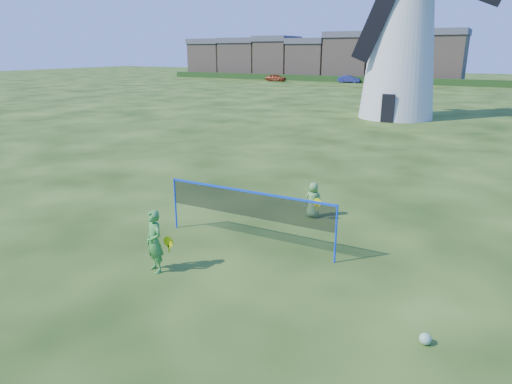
{
  "coord_description": "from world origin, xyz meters",
  "views": [
    {
      "loc": [
        5.69,
        -9.71,
        5.15
      ],
      "look_at": [
        0.2,
        0.5,
        1.5
      ],
      "focal_mm": 31.67,
      "sensor_mm": 36.0,
      "label": 1
    }
  ],
  "objects_px": {
    "player_girl": "(154,242)",
    "car_left": "(276,78)",
    "car_right": "(349,79)",
    "badminton_net": "(248,205)",
    "player_boy": "(313,200)",
    "windmill": "(402,39)",
    "play_ball": "(425,339)"
  },
  "relations": [
    {
      "from": "windmill",
      "to": "car_left",
      "type": "distance_m",
      "value": 45.08
    },
    {
      "from": "car_left",
      "to": "car_right",
      "type": "bearing_deg",
      "value": -80.66
    },
    {
      "from": "play_ball",
      "to": "car_right",
      "type": "bearing_deg",
      "value": 108.25
    },
    {
      "from": "windmill",
      "to": "play_ball",
      "type": "bearing_deg",
      "value": -77.07
    },
    {
      "from": "player_girl",
      "to": "car_right",
      "type": "bearing_deg",
      "value": 126.14
    },
    {
      "from": "car_left",
      "to": "car_right",
      "type": "xyz_separation_m",
      "value": [
        12.17,
        2.63,
        -0.02
      ]
    },
    {
      "from": "badminton_net",
      "to": "play_ball",
      "type": "height_order",
      "value": "badminton_net"
    },
    {
      "from": "player_girl",
      "to": "windmill",
      "type": "bearing_deg",
      "value": 113.79
    },
    {
      "from": "car_left",
      "to": "car_right",
      "type": "relative_size",
      "value": 0.99
    },
    {
      "from": "badminton_net",
      "to": "play_ball",
      "type": "distance_m",
      "value": 5.7
    },
    {
      "from": "windmill",
      "to": "badminton_net",
      "type": "distance_m",
      "value": 27.38
    },
    {
      "from": "badminton_net",
      "to": "player_boy",
      "type": "relative_size",
      "value": 4.39
    },
    {
      "from": "player_girl",
      "to": "play_ball",
      "type": "bearing_deg",
      "value": 23.6
    },
    {
      "from": "player_boy",
      "to": "player_girl",
      "type": "bearing_deg",
      "value": 65.49
    },
    {
      "from": "badminton_net",
      "to": "car_right",
      "type": "bearing_deg",
      "value": 104.79
    },
    {
      "from": "car_right",
      "to": "badminton_net",
      "type": "bearing_deg",
      "value": -173.5
    },
    {
      "from": "car_right",
      "to": "windmill",
      "type": "bearing_deg",
      "value": -166.13
    },
    {
      "from": "windmill",
      "to": "player_girl",
      "type": "xyz_separation_m",
      "value": [
        0.49,
        -29.4,
        -5.19
      ]
    },
    {
      "from": "badminton_net",
      "to": "player_girl",
      "type": "bearing_deg",
      "value": -115.25
    },
    {
      "from": "badminton_net",
      "to": "car_right",
      "type": "height_order",
      "value": "badminton_net"
    },
    {
      "from": "play_ball",
      "to": "car_left",
      "type": "bearing_deg",
      "value": 118.0
    },
    {
      "from": "windmill",
      "to": "player_girl",
      "type": "distance_m",
      "value": 29.86
    },
    {
      "from": "player_girl",
      "to": "car_left",
      "type": "distance_m",
      "value": 70.48
    },
    {
      "from": "windmill",
      "to": "badminton_net",
      "type": "bearing_deg",
      "value": -86.44
    },
    {
      "from": "play_ball",
      "to": "car_right",
      "type": "distance_m",
      "value": 70.74
    },
    {
      "from": "car_right",
      "to": "player_girl",
      "type": "bearing_deg",
      "value": -174.98
    },
    {
      "from": "player_girl",
      "to": "player_boy",
      "type": "bearing_deg",
      "value": 92.34
    },
    {
      "from": "player_girl",
      "to": "car_right",
      "type": "height_order",
      "value": "player_girl"
    },
    {
      "from": "windmill",
      "to": "player_boy",
      "type": "distance_m",
      "value": 24.8
    },
    {
      "from": "player_girl",
      "to": "car_right",
      "type": "relative_size",
      "value": 0.43
    },
    {
      "from": "badminton_net",
      "to": "car_right",
      "type": "distance_m",
      "value": 66.99
    },
    {
      "from": "player_boy",
      "to": "car_right",
      "type": "xyz_separation_m",
      "value": [
        -17.91,
        61.95,
        0.02
      ]
    }
  ]
}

